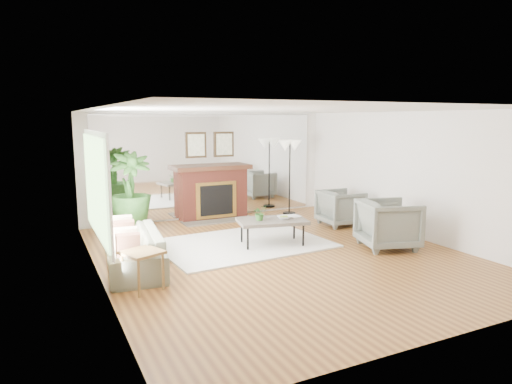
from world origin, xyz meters
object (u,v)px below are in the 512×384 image
sofa (133,249)px  armchair_back (341,208)px  armchair_front (388,224)px  potted_ficus (130,192)px  floor_lamp (290,151)px  coffee_table (272,222)px  fireplace (213,191)px  side_table (142,257)px

sofa → armchair_back: (4.76, 0.98, 0.09)m
armchair_back → armchair_front: 1.91m
potted_ficus → floor_lamp: bearing=7.0°
coffee_table → armchair_front: armchair_front is taller
fireplace → coffee_table: fireplace is taller
coffee_table → potted_ficus: size_ratio=0.81×
fireplace → armchair_front: size_ratio=2.09×
fireplace → armchair_front: bearing=-62.2°
fireplace → sofa: bearing=-130.7°
armchair_back → potted_ficus: (-4.40, 1.04, 0.52)m
sofa → armchair_front: size_ratio=2.11×
floor_lamp → side_table: bearing=-141.2°
sofa → armchair_back: bearing=107.7°
side_table → floor_lamp: size_ratio=0.35×
coffee_table → armchair_front: size_ratio=1.41×
armchair_back → armchair_front: armchair_front is taller
armchair_front → potted_ficus: 5.03m
coffee_table → side_table: 2.92m
sofa → armchair_front: armchair_front is taller
coffee_table → potted_ficus: potted_ficus is taller
coffee_table → armchair_back: (2.17, 0.82, -0.07)m
sofa → fireplace: bearing=145.4°
floor_lamp → armchair_back: bearing=-74.0°
fireplace → side_table: (-2.52, -3.88, -0.19)m
sofa → armchair_front: bearing=84.6°
fireplace → armchair_back: 2.99m
sofa → floor_lamp: bearing=126.2°
coffee_table → floor_lamp: size_ratio=0.75×
armchair_back → potted_ficus: potted_ficus is taller
potted_ficus → sofa: bearing=-100.2°
coffee_table → sofa: (-2.59, -0.16, -0.16)m
sofa → armchair_back: armchair_back is taller
fireplace → side_table: size_ratio=3.23×
armchair_front → side_table: 4.51m
fireplace → floor_lamp: (1.87, -0.35, 0.91)m
fireplace → potted_ficus: fireplace is taller
potted_ficus → armchair_front: bearing=-35.7°
coffee_table → floor_lamp: floor_lamp is taller
fireplace → side_table: fireplace is taller
coffee_table → side_table: (-2.66, -1.19, 0.01)m
armchair_back → floor_lamp: size_ratio=0.47×
side_table → potted_ficus: potted_ficus is taller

